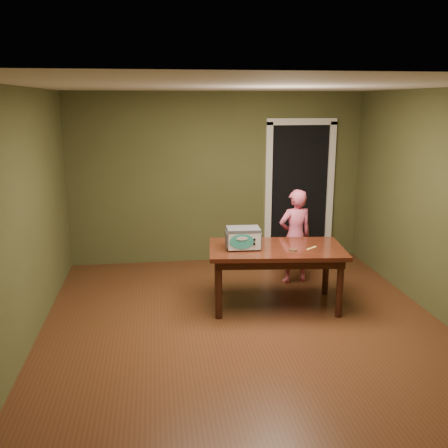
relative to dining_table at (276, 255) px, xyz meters
name	(u,v)px	position (x,y,z in m)	size (l,w,h in m)	color
floor	(245,328)	(-0.47, -0.57, -0.65)	(5.00, 5.00, 0.00)	#542D18
room_shell	(247,175)	(-0.47, -0.57, 1.06)	(4.52, 5.02, 2.61)	#4A4E29
doorway	(294,189)	(0.83, 2.21, 0.41)	(1.10, 0.66, 2.25)	black
dining_table	(276,255)	(0.00, 0.00, 0.00)	(1.69, 1.07, 0.75)	#32150B
toy_oven	(243,237)	(-0.41, 0.00, 0.24)	(0.42, 0.30, 0.25)	#4C4F54
baking_pan	(293,250)	(0.16, -0.18, 0.11)	(0.10, 0.10, 0.02)	silver
spatula	(312,248)	(0.40, -0.11, 0.10)	(0.18, 0.03, 0.01)	#E5CD63
child	(295,236)	(0.46, 0.78, 0.00)	(0.48, 0.31, 1.31)	#DE5B7E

